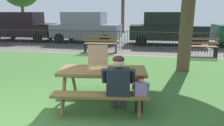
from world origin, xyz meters
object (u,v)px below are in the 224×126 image
Objects in this scene: child_at_table at (140,92)px; adult_at_table at (118,83)px; parked_car_left at (23,26)px; park_bench_center at (100,44)px; parked_car_right at (167,28)px; pizza_slice_on_table at (116,70)px; parked_car_center at (86,27)px; pizza_box_open at (98,64)px; park_bench_right at (198,47)px; picnic_table_foreground at (103,77)px.

adult_at_table is at bearing -176.69° from child_at_table.
parked_car_left is (-8.51, 9.21, 0.50)m from child_at_table.
parked_car_right is at bearing 44.05° from park_bench_center.
parked_car_center is at bearing 111.44° from pizza_slice_on_table.
park_bench_right is (3.22, 5.52, -0.45)m from pizza_box_open.
adult_at_table reaches higher than park_bench_right.
picnic_table_foreground is 5.75m from park_bench_center.
pizza_box_open is at bearing 168.14° from pizza_slice_on_table.
pizza_slice_on_table is 0.07× the size of parked_car_right.
pizza_box_open reaches higher than pizza_slice_on_table.
park_bench_center is 0.36× the size of parked_car_center.
park_bench_right is (4.52, -0.00, 0.00)m from park_bench_center.
parked_car_center reaches higher than park_bench_right.
parked_car_center is (-3.06, 8.73, 0.14)m from pizza_box_open.
pizza_box_open is 0.12× the size of parked_car_right.
parked_car_left is at bearing 132.15° from pizza_slice_on_table.
park_bench_center is at bearing -27.12° from parked_car_left.
pizza_box_open is at bearing -70.68° from parked_car_center.
parked_car_center is (-3.58, 9.24, 0.35)m from adult_at_table.
parked_car_left is (-6.28, 3.22, 0.59)m from park_bench_center.
parked_car_right reaches higher than picnic_table_foreground.
pizza_box_open reaches higher than park_bench_right.
park_bench_center reaches higher than child_at_table.
picnic_table_foreground is 3.63× the size of pizza_box_open.
park_bench_center is 0.37× the size of parked_car_left.
parked_car_center is at bearing 118.71° from park_bench_center.
parked_car_right is (1.09, 9.21, 0.50)m from child_at_table.
parked_car_left is (-7.58, 8.73, 0.14)m from pizza_box_open.
park_bench_right is at bearing -16.59° from parked_car_left.
parked_car_left is 9.60m from parked_car_right.
child_at_table is (0.81, -0.43, -0.09)m from picnic_table_foreground.
park_bench_center is at bearing 106.83° from adult_at_table.
parked_car_center is at bearing 109.32° from pizza_box_open.
pizza_slice_on_table is 0.45m from adult_at_table.
picnic_table_foreground is 0.61m from adult_at_table.
child_at_table is (0.53, -0.39, -0.27)m from pizza_slice_on_table.
park_bench_right is at bearing -0.00° from park_bench_center.
pizza_box_open is (-0.12, 0.05, 0.26)m from picnic_table_foreground.
adult_at_table is (0.12, -0.42, -0.12)m from pizza_slice_on_table.
picnic_table_foreground is 6.37m from park_bench_right.
pizza_slice_on_table is 0.19× the size of park_bench_right.
park_bench_center is (-2.23, 5.99, -0.09)m from child_at_table.
adult_at_table is at bearing -48.74° from parked_car_left.
adult_at_table is 0.74× the size of park_bench_right.
parked_car_left is (-7.98, 8.82, 0.23)m from pizza_slice_on_table.
parked_car_center is (-1.76, 3.22, 0.59)m from park_bench_center.
adult_at_table is 12.29m from parked_car_left.
adult_at_table is at bearing -73.96° from pizza_slice_on_table.
adult_at_table is 6.60m from park_bench_right.
park_bench_right reaches higher than picnic_table_foreground.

